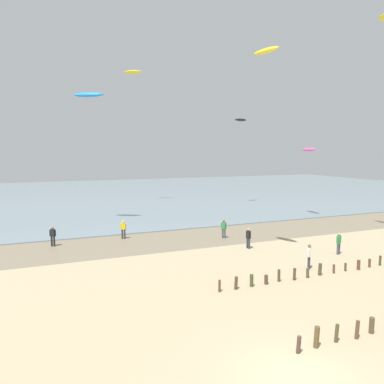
% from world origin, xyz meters
% --- Properties ---
extents(ground_plane, '(160.00, 160.00, 0.00)m').
position_xyz_m(ground_plane, '(0.00, 0.00, 0.00)').
color(ground_plane, tan).
extents(wet_sand_strip, '(120.00, 7.54, 0.01)m').
position_xyz_m(wet_sand_strip, '(0.00, 21.34, 0.00)').
color(wet_sand_strip, '#84755B').
rests_on(wet_sand_strip, ground).
extents(sea, '(160.00, 70.00, 0.10)m').
position_xyz_m(sea, '(0.00, 60.11, 0.05)').
color(sea, gray).
rests_on(sea, ground).
extents(groyne_mid, '(13.93, 0.37, 0.80)m').
position_xyz_m(groyne_mid, '(7.77, 8.39, 0.35)').
color(groyne_mid, brown).
rests_on(groyne_mid, ground).
extents(person_nearest_camera, '(0.43, 0.43, 1.71)m').
position_xyz_m(person_nearest_camera, '(8.75, 9.77, 0.92)').
color(person_nearest_camera, '#383842').
rests_on(person_nearest_camera, ground).
extents(person_mid_beach, '(0.52, 0.36, 1.71)m').
position_xyz_m(person_mid_beach, '(-7.04, 23.12, 0.92)').
color(person_mid_beach, '#232328').
rests_on(person_mid_beach, ground).
extents(person_by_waterline, '(0.39, 0.48, 1.71)m').
position_xyz_m(person_by_waterline, '(7.69, 20.22, 0.92)').
color(person_by_waterline, '#4C4C56').
rests_on(person_by_waterline, ground).
extents(person_right_flank, '(0.54, 0.33, 1.71)m').
position_xyz_m(person_right_flank, '(13.34, 11.81, 0.92)').
color(person_right_flank, '#4C4C56').
rests_on(person_right_flank, ground).
extents(person_far_down_beach, '(0.29, 0.56, 1.71)m').
position_xyz_m(person_far_down_beach, '(7.80, 16.08, 0.92)').
color(person_far_down_beach, '#383842').
rests_on(person_far_down_beach, ground).
extents(person_trailing_behind, '(0.54, 0.33, 1.71)m').
position_xyz_m(person_trailing_behind, '(-0.94, 23.54, 0.92)').
color(person_trailing_behind, '#383842').
rests_on(person_trailing_behind, ground).
extents(kite_aloft_0, '(3.47, 2.69, 0.82)m').
position_xyz_m(kite_aloft_0, '(-2.56, 31.73, 14.01)').
color(kite_aloft_0, '#2384D1').
extents(kite_aloft_1, '(1.13, 2.63, 0.47)m').
position_xyz_m(kite_aloft_1, '(22.29, 26.23, 8.23)').
color(kite_aloft_1, '#E54C99').
extents(kite_aloft_2, '(1.36, 2.47, 0.63)m').
position_xyz_m(kite_aloft_2, '(7.36, 13.40, 15.14)').
color(kite_aloft_2, yellow).
extents(kite_aloft_4, '(2.36, 1.32, 0.49)m').
position_xyz_m(kite_aloft_4, '(19.98, 38.54, 12.61)').
color(kite_aloft_4, black).
extents(kite_aloft_5, '(2.79, 2.24, 0.68)m').
position_xyz_m(kite_aloft_5, '(5.68, 45.42, 19.58)').
color(kite_aloft_5, yellow).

